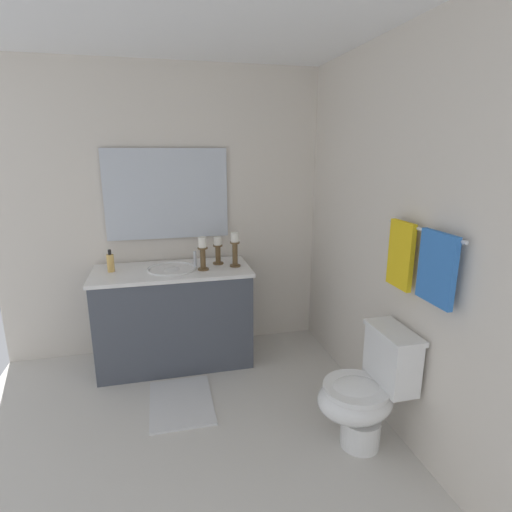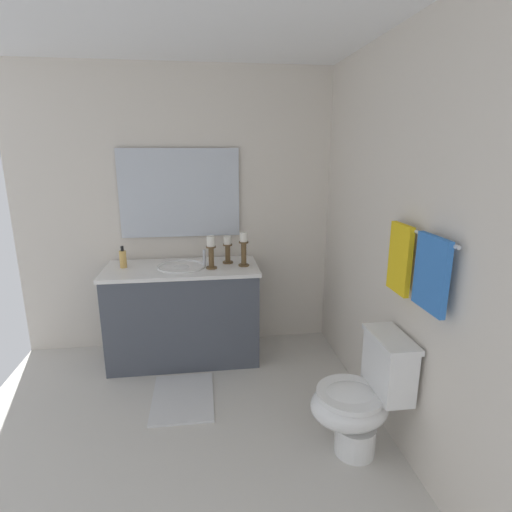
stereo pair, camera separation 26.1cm
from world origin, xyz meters
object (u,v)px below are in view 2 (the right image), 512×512
object	(u,v)px
vanity_cabinet	(184,313)
candle_holder_tall	(244,248)
candle_holder_short	(228,249)
towel_bar	(421,233)
mirror	(180,193)
towel_center	(431,274)
sink_basin	(182,271)
toilet	(361,398)
soap_bottle	(123,259)
bath_mat	(183,398)
candle_holder_mid	(211,251)
towel_near_vanity	(400,259)

from	to	relation	value
vanity_cabinet	candle_holder_tall	world-z (taller)	candle_holder_tall
candle_holder_short	towel_bar	size ratio (longest dim) A/B	0.37
mirror	towel_bar	world-z (taller)	mirror
towel_center	sink_basin	bearing A→B (deg)	-140.48
toilet	mirror	bearing A→B (deg)	-146.13
soap_bottle	towel_bar	bearing A→B (deg)	50.96
vanity_cabinet	candle_holder_short	world-z (taller)	candle_holder_short
candle_holder_short	candle_holder_tall	bearing A→B (deg)	49.19
candle_holder_short	towel_bar	xyz separation A→B (m)	(1.45, 0.90, 0.41)
bath_mat	towel_center	bearing A→B (deg)	54.31
mirror	bath_mat	xyz separation A→B (m)	(0.91, 0.00, -1.39)
candle_holder_mid	toilet	xyz separation A→B (m)	(1.23, 0.82, -0.60)
mirror	candle_holder_mid	bearing A→B (deg)	34.60
mirror	soap_bottle	bearing A→B (deg)	-63.70
sink_basin	candle_holder_short	xyz separation A→B (m)	(-0.07, 0.39, 0.16)
towel_center	bath_mat	bearing A→B (deg)	-125.69
towel_bar	towel_center	bearing A→B (deg)	-6.53
candle_holder_tall	candle_holder_mid	bearing A→B (deg)	-81.92
sink_basin	towel_near_vanity	distance (m)	1.80
candle_holder_tall	bath_mat	size ratio (longest dim) A/B	0.47
soap_bottle	bath_mat	distance (m)	1.21
candle_holder_mid	towel_center	distance (m)	1.79
towel_bar	towel_center	distance (m)	0.23
sink_basin	candle_holder_tall	bearing A→B (deg)	85.72
sink_basin	soap_bottle	bearing A→B (deg)	-95.66
toilet	candle_holder_tall	bearing A→B (deg)	-156.58
candle_holder_mid	towel_bar	bearing A→B (deg)	38.62
towel_bar	candle_holder_short	bearing A→B (deg)	-148.25
candle_holder_mid	bath_mat	distance (m)	1.13
soap_bottle	candle_holder_mid	bearing A→B (deg)	80.23
bath_mat	mirror	bearing A→B (deg)	-180.00
toilet	towel_center	world-z (taller)	towel_center
candle_holder_tall	candle_holder_short	xyz separation A→B (m)	(-0.11, -0.13, -0.03)
mirror	towel_center	xyz separation A→B (m)	(1.82, 1.27, -0.21)
sink_basin	soap_bottle	world-z (taller)	soap_bottle
sink_basin	mirror	world-z (taller)	mirror
candle_holder_mid	towel_center	xyz separation A→B (m)	(1.46, 1.02, 0.22)
towel_near_vanity	towel_center	size ratio (longest dim) A/B	1.05
sink_basin	toilet	world-z (taller)	sink_basin
vanity_cabinet	toilet	xyz separation A→B (m)	(1.30, 1.06, -0.05)
vanity_cabinet	bath_mat	bearing A→B (deg)	0.00
mirror	candle_holder_mid	size ratio (longest dim) A/B	3.77
toilet	vanity_cabinet	bearing A→B (deg)	-140.81
bath_mat	candle_holder_mid	bearing A→B (deg)	155.82
vanity_cabinet	candle_holder_mid	xyz separation A→B (m)	(0.08, 0.25, 0.55)
sink_basin	candle_holder_tall	size ratio (longest dim) A/B	1.41
toilet	towel_near_vanity	distance (m)	0.84
mirror	soap_bottle	xyz separation A→B (m)	(0.23, -0.47, -0.50)
candle_holder_short	soap_bottle	world-z (taller)	candle_holder_short
soap_bottle	towel_near_vanity	size ratio (longest dim) A/B	0.46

